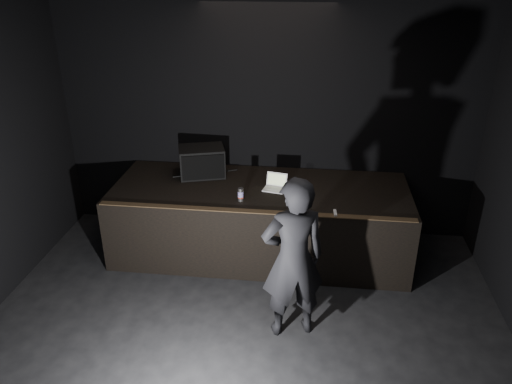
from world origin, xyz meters
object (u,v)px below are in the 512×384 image
Objects in this scene: stage_riser at (260,220)px; beer_can at (241,195)px; stage_monitor at (202,162)px; person at (293,259)px; laptop at (275,185)px.

beer_can is at bearing -115.40° from stage_riser.
person is at bearing -71.21° from stage_monitor.
person is (0.73, -1.19, -0.14)m from beer_can.
person is at bearing -71.86° from stage_riser.
laptop is 0.59m from beer_can.
laptop is at bearing 46.52° from beer_can.
laptop is 0.18× the size of person.
stage_monitor is (-0.87, 0.32, 0.71)m from stage_riser.
beer_can reaches higher than stage_riser.
stage_monitor is 1.13m from laptop.
stage_riser is 12.11× the size of laptop.
person is (0.33, -1.62, -0.11)m from laptop.
person is (0.53, -1.62, 0.44)m from stage_riser.
stage_riser is at bearing -168.19° from laptop.
stage_riser is 2.12× the size of person.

